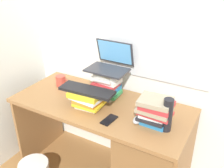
# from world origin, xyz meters

# --- Properties ---
(wall_back) EXTENTS (6.00, 0.06, 2.60)m
(wall_back) POSITION_xyz_m (0.00, 0.36, 1.30)
(wall_back) COLOR silver
(wall_back) RESTS_ON ground
(wall_left) EXTENTS (0.05, 6.00, 2.60)m
(wall_left) POSITION_xyz_m (-0.91, 0.00, 1.30)
(wall_left) COLOR silver
(wall_left) RESTS_ON ground
(desk) EXTENTS (1.42, 0.62, 0.74)m
(desk) POSITION_xyz_m (0.36, -0.02, 0.40)
(desk) COLOR olive
(desk) RESTS_ON ground
(book_stack_tall) EXTENTS (0.24, 0.20, 0.23)m
(book_stack_tall) POSITION_xyz_m (-0.02, 0.14, 0.84)
(book_stack_tall) COLOR gray
(book_stack_tall) RESTS_ON desk
(book_stack_keyboard_riser) EXTENTS (0.26, 0.20, 0.13)m
(book_stack_keyboard_riser) POSITION_xyz_m (-0.06, -0.09, 0.81)
(book_stack_keyboard_riser) COLOR beige
(book_stack_keyboard_riser) RESTS_ON desk
(book_stack_side) EXTENTS (0.24, 0.20, 0.19)m
(book_stack_side) POSITION_xyz_m (0.46, -0.04, 0.84)
(book_stack_side) COLOR #2672B2
(book_stack_side) RESTS_ON desk
(laptop) EXTENTS (0.32, 0.26, 0.21)m
(laptop) POSITION_xyz_m (-0.02, 0.19, 1.02)
(laptop) COLOR #2D2D33
(laptop) RESTS_ON book_stack_tall
(keyboard) EXTENTS (0.43, 0.17, 0.02)m
(keyboard) POSITION_xyz_m (-0.06, -0.08, 0.88)
(keyboard) COLOR black
(keyboard) RESTS_ON book_stack_keyboard_riser
(computer_mouse) EXTENTS (0.06, 0.10, 0.04)m
(computer_mouse) POSITION_xyz_m (0.35, -0.08, 0.76)
(computer_mouse) COLOR #A5A8AD
(computer_mouse) RESTS_ON desk
(mug) EXTENTS (0.12, 0.09, 0.09)m
(mug) POSITION_xyz_m (-0.47, 0.10, 0.78)
(mug) COLOR #B23F33
(mug) RESTS_ON desk
(water_bottle) EXTENTS (0.07, 0.07, 0.23)m
(water_bottle) POSITION_xyz_m (0.56, -0.07, 0.85)
(water_bottle) COLOR black
(water_bottle) RESTS_ON desk
(cell_phone) EXTENTS (0.08, 0.14, 0.01)m
(cell_phone) POSITION_xyz_m (0.17, -0.16, 0.74)
(cell_phone) COLOR black
(cell_phone) RESTS_ON desk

